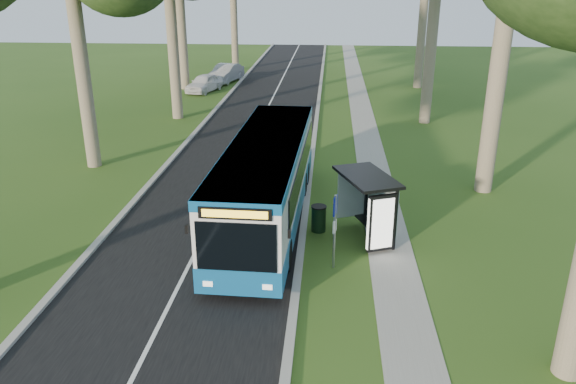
% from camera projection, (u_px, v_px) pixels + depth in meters
% --- Properties ---
extents(ground, '(120.00, 120.00, 0.00)m').
position_uv_depth(ground, '(301.00, 247.00, 19.10)').
color(ground, '#2F5019').
rests_on(ground, ground).
extents(road, '(7.00, 100.00, 0.02)m').
position_uv_depth(road, '(243.00, 156.00, 28.65)').
color(road, black).
rests_on(road, ground).
extents(kerb_east, '(0.25, 100.00, 0.12)m').
position_uv_depth(kerb_east, '(312.00, 157.00, 28.38)').
color(kerb_east, '#9E9B93').
rests_on(kerb_east, ground).
extents(kerb_west, '(0.25, 100.00, 0.12)m').
position_uv_depth(kerb_west, '(176.00, 154.00, 28.88)').
color(kerb_west, '#9E9B93').
rests_on(kerb_west, ground).
extents(centre_line, '(0.12, 100.00, 0.00)m').
position_uv_depth(centre_line, '(243.00, 156.00, 28.64)').
color(centre_line, white).
rests_on(centre_line, road).
extents(footpath, '(1.50, 100.00, 0.02)m').
position_uv_depth(footpath, '(371.00, 159.00, 28.19)').
color(footpath, gray).
rests_on(footpath, ground).
extents(bus, '(2.83, 11.87, 3.13)m').
position_uv_depth(bus, '(267.00, 181.00, 20.51)').
color(bus, white).
rests_on(bus, ground).
extents(bus_stop_sign, '(0.13, 0.34, 2.46)m').
position_uv_depth(bus_stop_sign, '(335.00, 223.00, 17.21)').
color(bus_stop_sign, gray).
rests_on(bus_stop_sign, ground).
extents(bus_shelter, '(2.37, 3.06, 2.33)m').
position_uv_depth(bus_shelter, '(371.00, 199.00, 18.82)').
color(bus_shelter, black).
rests_on(bus_shelter, ground).
extents(litter_bin, '(0.55, 0.55, 0.97)m').
position_uv_depth(litter_bin, '(319.00, 218.00, 20.14)').
color(litter_bin, black).
rests_on(litter_bin, ground).
extents(car_white, '(2.67, 4.37, 1.39)m').
position_uv_depth(car_white, '(204.00, 83.00, 44.44)').
color(car_white, white).
rests_on(car_white, ground).
extents(car_silver, '(2.66, 4.90, 1.53)m').
position_uv_depth(car_silver, '(226.00, 73.00, 48.45)').
color(car_silver, '#A0A3A8').
rests_on(car_silver, ground).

